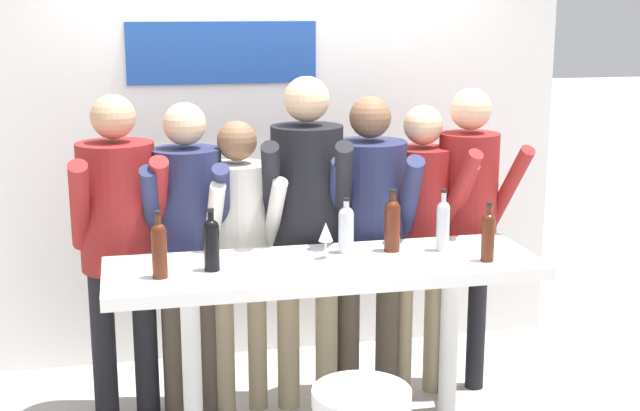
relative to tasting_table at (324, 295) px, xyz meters
name	(u,v)px	position (x,y,z in m)	size (l,w,h in m)	color
back_wall	(272,133)	(0.00, 1.44, 0.56)	(3.63, 0.12, 2.76)	white
tasting_table	(324,295)	(0.00, 0.00, 0.00)	(2.03, 0.64, 0.98)	white
person_far_left	(119,224)	(-0.93, 0.63, 0.24)	(0.49, 0.58, 1.72)	black
person_left	(188,226)	(-0.58, 0.61, 0.21)	(0.46, 0.56, 1.68)	#473D33
person_center_left	(239,235)	(-0.32, 0.57, 0.16)	(0.41, 0.51, 1.58)	gray
person_center	(307,208)	(0.03, 0.54, 0.30)	(0.52, 0.63, 1.80)	gray
person_center_right	(369,219)	(0.37, 0.55, 0.22)	(0.51, 0.60, 1.69)	#473D33
person_right	(422,219)	(0.68, 0.58, 0.19)	(0.41, 0.51, 1.64)	gray
person_far_right	(468,206)	(0.93, 0.55, 0.26)	(0.44, 0.56, 1.72)	black
wine_bottle_0	(211,242)	(-0.53, -0.02, 0.29)	(0.07, 0.07, 0.29)	black
wine_bottle_1	(159,248)	(-0.76, -0.08, 0.30)	(0.07, 0.07, 0.30)	#4C1E0F
wine_bottle_2	(488,235)	(0.75, -0.15, 0.29)	(0.06, 0.06, 0.28)	#4C1E0F
wine_bottle_3	(346,227)	(0.14, 0.13, 0.29)	(0.07, 0.07, 0.27)	#B7BCC1
wine_bottle_4	(392,223)	(0.36, 0.12, 0.30)	(0.08, 0.08, 0.31)	#4C1E0F
wine_bottle_5	(443,223)	(0.61, 0.07, 0.30)	(0.06, 0.06, 0.31)	#B7BCC1
wine_glass_0	(326,233)	(0.02, 0.05, 0.29)	(0.07, 0.07, 0.18)	silver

